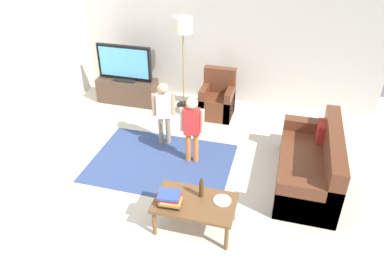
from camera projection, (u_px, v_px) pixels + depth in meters
name	position (u px, v px, depth m)	size (l,w,h in m)	color
ground	(181.00, 187.00, 5.43)	(7.80, 7.80, 0.00)	beige
wall_back	(225.00, 35.00, 7.19)	(6.00, 0.12, 2.70)	silver
area_rug	(161.00, 162.00, 5.92)	(2.20, 1.60, 0.01)	#33477A
tv_stand	(128.00, 91.00, 7.60)	(1.20, 0.44, 0.50)	#4C3828
tv	(124.00, 63.00, 7.27)	(1.10, 0.28, 0.71)	black
couch	(313.00, 167.00, 5.36)	(0.80, 1.80, 0.86)	brown
armchair	(218.00, 100.00, 7.12)	(0.60, 0.60, 0.90)	brown
floor_lamp	(183.00, 30.00, 6.79)	(0.36, 0.36, 1.78)	#262626
child_near_tv	(164.00, 108.00, 6.07)	(0.35, 0.21, 1.11)	gray
child_center	(192.00, 124.00, 5.63)	(0.37, 0.18, 1.12)	orange
coffee_table	(195.00, 205.00, 4.58)	(1.00, 0.60, 0.42)	brown
book_stack	(170.00, 199.00, 4.46)	(0.29, 0.26, 0.17)	black
bottle	(201.00, 189.00, 4.58)	(0.06, 0.06, 0.29)	#4C3319
tv_remote	(174.00, 191.00, 4.69)	(0.17, 0.05, 0.02)	black
plate	(222.00, 200.00, 4.56)	(0.22, 0.22, 0.02)	white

